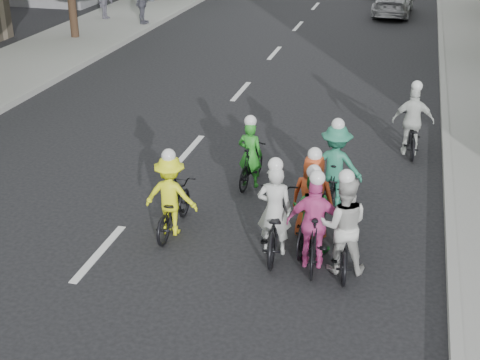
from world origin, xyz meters
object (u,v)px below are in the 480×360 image
at_px(spectator_1, 142,3).
at_px(cyclist_8, 412,129).
at_px(cyclist_0, 275,220).
at_px(follow_car_lead, 393,2).
at_px(cyclist_2, 172,202).
at_px(cyclist_7, 335,170).
at_px(cyclist_5, 251,161).
at_px(cyclist_1, 312,216).
at_px(cyclist_3, 315,230).
at_px(cyclist_4, 313,206).
at_px(cyclist_6, 343,234).

bearing_deg(spectator_1, cyclist_8, -133.03).
relative_size(cyclist_0, follow_car_lead, 0.47).
xyz_separation_m(cyclist_2, spectator_1, (-7.54, 17.02, 0.40)).
bearing_deg(cyclist_2, cyclist_7, -144.97).
height_order(cyclist_2, cyclist_5, cyclist_2).
xyz_separation_m(cyclist_1, follow_car_lead, (0.29, 22.43, -0.00)).
bearing_deg(cyclist_5, spectator_1, -54.71).
xyz_separation_m(cyclist_3, cyclist_5, (-1.83, 2.88, -0.10)).
xyz_separation_m(cyclist_3, cyclist_8, (1.46, 5.58, -0.03)).
height_order(cyclist_3, cyclist_5, cyclist_3).
height_order(cyclist_1, cyclist_4, cyclist_4).
height_order(cyclist_0, cyclist_4, cyclist_0).
relative_size(cyclist_1, cyclist_4, 0.98).
bearing_deg(spectator_1, cyclist_5, -147.56).
relative_size(cyclist_8, spectator_1, 1.05).
bearing_deg(cyclist_4, cyclist_3, 108.38).
xyz_separation_m(cyclist_1, cyclist_8, (1.60, 5.00, 0.00)).
bearing_deg(cyclist_1, cyclist_6, 143.58).
bearing_deg(cyclist_8, cyclist_3, 70.10).
distance_m(cyclist_6, cyclist_7, 2.50).
xyz_separation_m(cyclist_4, cyclist_8, (1.65, 4.61, 0.00)).
height_order(cyclist_4, cyclist_7, cyclist_7).
bearing_deg(cyclist_5, cyclist_4, 135.81).
bearing_deg(cyclist_5, cyclist_2, 74.36).
height_order(cyclist_0, cyclist_3, cyclist_0).
bearing_deg(cyclist_6, cyclist_3, -10.57).
bearing_deg(cyclist_8, follow_car_lead, -90.96).
xyz_separation_m(cyclist_0, cyclist_5, (-1.08, 2.58, -0.04)).
xyz_separation_m(cyclist_2, cyclist_3, (2.74, -0.48, 0.04)).
bearing_deg(follow_car_lead, cyclist_5, 86.56).
distance_m(cyclist_7, spectator_1, 18.24).
distance_m(cyclist_4, cyclist_7, 1.50).
bearing_deg(cyclist_7, cyclist_0, 72.56).
xyz_separation_m(cyclist_5, cyclist_7, (1.85, -0.43, 0.16)).
relative_size(cyclist_6, spectator_1, 1.07).
relative_size(cyclist_0, cyclist_4, 1.09).
bearing_deg(cyclist_5, cyclist_1, 131.59).
bearing_deg(cyclist_0, cyclist_8, -118.01).
bearing_deg(cyclist_8, spectator_1, -50.68).
bearing_deg(cyclist_0, cyclist_5, -72.74).
relative_size(cyclist_4, cyclist_8, 1.02).
xyz_separation_m(cyclist_0, cyclist_7, (0.78, 2.15, 0.12)).
height_order(cyclist_0, cyclist_6, cyclist_6).
xyz_separation_m(cyclist_1, cyclist_5, (-1.69, 2.29, -0.06)).
distance_m(cyclist_7, follow_car_lead, 20.57).
distance_m(cyclist_1, cyclist_5, 2.85).
relative_size(cyclist_1, cyclist_3, 1.01).
bearing_deg(cyclist_7, cyclist_6, 102.60).
distance_m(cyclist_4, follow_car_lead, 22.05).
xyz_separation_m(cyclist_5, spectator_1, (-8.46, 14.62, 0.46)).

